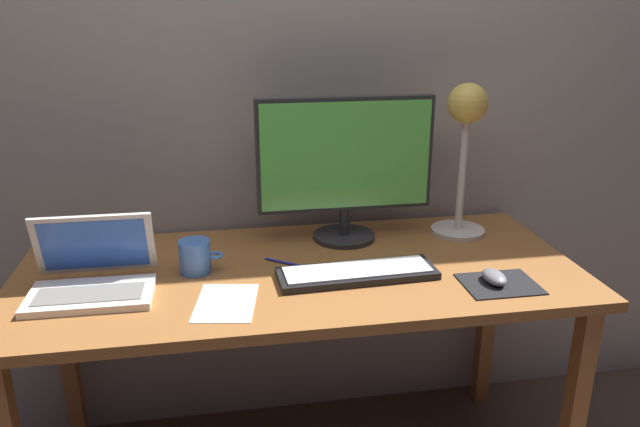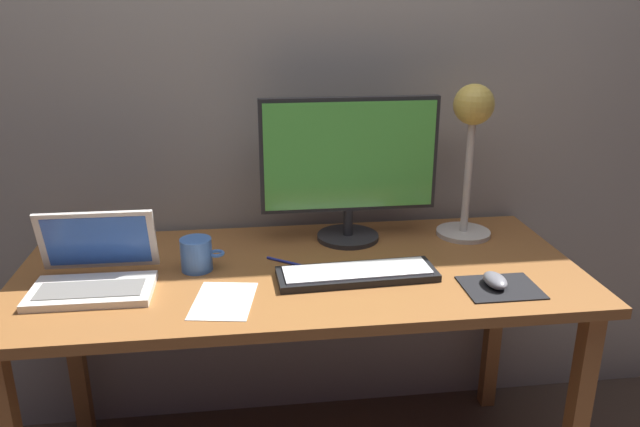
# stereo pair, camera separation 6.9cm
# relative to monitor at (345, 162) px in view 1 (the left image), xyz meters

# --- Properties ---
(back_wall) EXTENTS (4.80, 0.06, 2.60)m
(back_wall) POSITION_rel_monitor_xyz_m (-0.18, 0.20, 0.31)
(back_wall) COLOR #9E998E
(back_wall) RESTS_ON ground
(desk) EXTENTS (1.60, 0.70, 0.74)m
(desk) POSITION_rel_monitor_xyz_m (-0.18, -0.20, -0.33)
(desk) COLOR #935B2D
(desk) RESTS_ON ground
(monitor) EXTENTS (0.55, 0.20, 0.45)m
(monitor) POSITION_rel_monitor_xyz_m (0.00, 0.00, 0.00)
(monitor) COLOR #28282B
(monitor) RESTS_ON desk
(keyboard_main) EXTENTS (0.45, 0.16, 0.03)m
(keyboard_main) POSITION_rel_monitor_xyz_m (-0.02, -0.29, -0.24)
(keyboard_main) COLOR black
(keyboard_main) RESTS_ON desk
(laptop) EXTENTS (0.32, 0.24, 0.20)m
(laptop) POSITION_rel_monitor_xyz_m (-0.73, -0.25, -0.20)
(laptop) COLOR silver
(laptop) RESTS_ON desk
(desk_lamp) EXTENTS (0.17, 0.17, 0.49)m
(desk_lamp) POSITION_rel_monitor_xyz_m (0.38, -0.01, 0.08)
(desk_lamp) COLOR beige
(desk_lamp) RESTS_ON desk
(mousepad) EXTENTS (0.20, 0.16, 0.00)m
(mousepad) POSITION_rel_monitor_xyz_m (0.34, -0.40, -0.25)
(mousepad) COLOR black
(mousepad) RESTS_ON desk
(mouse) EXTENTS (0.06, 0.10, 0.03)m
(mouse) POSITION_rel_monitor_xyz_m (0.33, -0.39, -0.23)
(mouse) COLOR slate
(mouse) RESTS_ON mousepad
(coffee_mug) EXTENTS (0.12, 0.09, 0.09)m
(coffee_mug) POSITION_rel_monitor_xyz_m (-0.46, -0.18, -0.21)
(coffee_mug) COLOR #3F72CC
(coffee_mug) RESTS_ON desk
(paper_sheet_near_mouse) EXTENTS (0.18, 0.23, 0.00)m
(paper_sheet_near_mouse) POSITION_rel_monitor_xyz_m (-0.39, -0.38, -0.25)
(paper_sheet_near_mouse) COLOR white
(paper_sheet_near_mouse) RESTS_ON desk
(pen) EXTENTS (0.12, 0.09, 0.01)m
(pen) POSITION_rel_monitor_xyz_m (-0.21, -0.17, -0.25)
(pen) COLOR #2633A5
(pen) RESTS_ON desk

